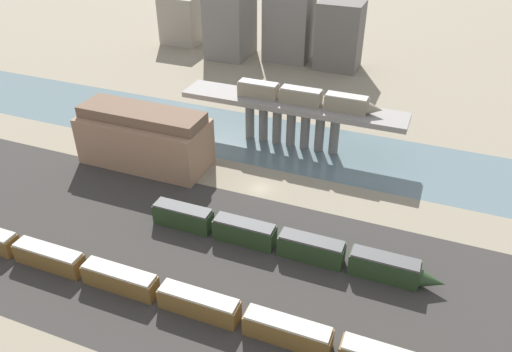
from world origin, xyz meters
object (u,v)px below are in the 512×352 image
(train_on_bridge, at_px, (306,97))
(warehouse_building, at_px, (145,138))
(train_yard_near, at_px, (129,282))
(train_yard_mid, at_px, (284,242))

(train_on_bridge, bearing_deg, warehouse_building, -147.77)
(train_on_bridge, distance_m, warehouse_building, 36.13)
(train_yard_near, relative_size, warehouse_building, 3.57)
(train_on_bridge, height_order, train_yard_near, train_on_bridge)
(train_yard_near, bearing_deg, train_on_bridge, 77.50)
(train_yard_near, height_order, train_yard_mid, train_yard_mid)
(warehouse_building, bearing_deg, train_yard_mid, -24.32)
(train_yard_mid, relative_size, warehouse_building, 1.84)
(train_on_bridge, distance_m, train_yard_near, 55.66)
(train_yard_near, height_order, warehouse_building, warehouse_building)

